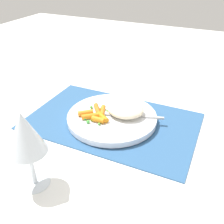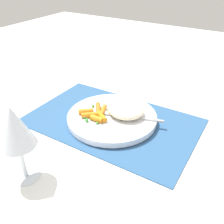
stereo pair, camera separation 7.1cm
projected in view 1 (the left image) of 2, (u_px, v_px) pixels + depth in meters
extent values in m
plane|color=white|center=(112.00, 122.00, 0.74)|extent=(2.40, 2.40, 0.00)
cube|color=#2D5684|center=(112.00, 121.00, 0.74)|extent=(0.48, 0.30, 0.01)
cylinder|color=white|center=(112.00, 117.00, 0.73)|extent=(0.26, 0.26, 0.02)
ellipsoid|color=beige|center=(126.00, 109.00, 0.72)|extent=(0.10, 0.09, 0.03)
cylinder|color=orange|center=(91.00, 116.00, 0.71)|extent=(0.05, 0.04, 0.01)
cylinder|color=orange|center=(103.00, 111.00, 0.74)|extent=(0.03, 0.05, 0.01)
cylinder|color=orange|center=(103.00, 117.00, 0.71)|extent=(0.04, 0.04, 0.01)
cylinder|color=orange|center=(98.00, 109.00, 0.74)|extent=(0.04, 0.05, 0.01)
cylinder|color=orange|center=(98.00, 120.00, 0.69)|extent=(0.04, 0.02, 0.02)
cylinder|color=orange|center=(86.00, 113.00, 0.72)|extent=(0.04, 0.04, 0.02)
sphere|color=#478F39|center=(94.00, 117.00, 0.71)|extent=(0.01, 0.01, 0.01)
sphere|color=green|center=(104.00, 117.00, 0.71)|extent=(0.01, 0.01, 0.01)
sphere|color=green|center=(91.00, 107.00, 0.76)|extent=(0.01, 0.01, 0.01)
sphere|color=#59AF41|center=(99.00, 124.00, 0.68)|extent=(0.01, 0.01, 0.01)
sphere|color=green|center=(85.00, 119.00, 0.70)|extent=(0.01, 0.01, 0.01)
sphere|color=#3D8D3B|center=(100.00, 120.00, 0.70)|extent=(0.01, 0.01, 0.01)
sphere|color=green|center=(88.00, 122.00, 0.69)|extent=(0.01, 0.01, 0.01)
sphere|color=green|center=(101.00, 109.00, 0.75)|extent=(0.01, 0.01, 0.01)
sphere|color=#469131|center=(113.00, 109.00, 0.75)|extent=(0.01, 0.01, 0.01)
sphere|color=green|center=(92.00, 120.00, 0.70)|extent=(0.01, 0.01, 0.01)
sphere|color=#52B23B|center=(108.00, 111.00, 0.74)|extent=(0.01, 0.01, 0.01)
sphere|color=green|center=(102.00, 122.00, 0.69)|extent=(0.01, 0.01, 0.01)
sphere|color=#57B141|center=(81.00, 113.00, 0.73)|extent=(0.01, 0.01, 0.01)
sphere|color=#599833|center=(88.00, 116.00, 0.72)|extent=(0.01, 0.01, 0.01)
cube|color=beige|center=(104.00, 113.00, 0.73)|extent=(0.05, 0.03, 0.01)
cube|color=beige|center=(137.00, 116.00, 0.72)|extent=(0.14, 0.05, 0.01)
cylinder|color=silver|center=(35.00, 182.00, 0.54)|extent=(0.06, 0.06, 0.00)
cylinder|color=silver|center=(32.00, 167.00, 0.52)|extent=(0.01, 0.01, 0.08)
cone|color=silver|center=(24.00, 133.00, 0.47)|extent=(0.08, 0.08, 0.09)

